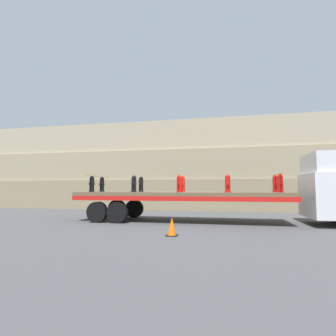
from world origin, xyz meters
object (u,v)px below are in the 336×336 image
truck_cab (336,189)px  fire_hydrant_red_near_3 (228,184)px  flatbed_trailer (168,197)px  fire_hydrant_red_near_4 (280,183)px  fire_hydrant_black_near_0 (92,184)px  fire_hydrant_black_far_0 (102,184)px  fire_hydrant_black_far_1 (141,184)px  fire_hydrant_red_near_2 (179,184)px  fire_hydrant_red_far_4 (275,184)px  fire_hydrant_red_far_2 (183,184)px  fire_hydrant_black_near_1 (134,184)px  traffic_cone (172,227)px  fire_hydrant_red_far_3 (227,184)px

truck_cab → fire_hydrant_red_near_3: (-4.40, -0.54, 0.23)m
flatbed_trailer → fire_hydrant_red_near_4: bearing=-6.3°
fire_hydrant_black_near_0 → fire_hydrant_black_far_0: (0.00, 1.08, 0.00)m
flatbed_trailer → fire_hydrant_black_far_1: bearing=160.3°
fire_hydrant_black_far_0 → fire_hydrant_red_near_2: 4.37m
fire_hydrant_red_near_3 → fire_hydrant_red_far_4: bearing=27.0°
fire_hydrant_black_far_1 → fire_hydrant_red_far_4: same height
fire_hydrant_black_near_0 → fire_hydrant_red_near_4: (8.47, 0.00, 0.00)m
fire_hydrant_red_far_4 → fire_hydrant_red_near_2: bearing=-165.7°
fire_hydrant_red_near_3 → fire_hydrant_red_near_2: bearing=180.0°
fire_hydrant_black_far_0 → fire_hydrant_red_far_2: same height
fire_hydrant_black_near_1 → traffic_cone: bearing=-52.8°
fire_hydrant_red_near_2 → fire_hydrant_red_far_2: size_ratio=1.00×
truck_cab → flatbed_trailer: 7.14m
fire_hydrant_black_far_1 → fire_hydrant_red_far_2: bearing=0.0°
fire_hydrant_red_near_3 → fire_hydrant_black_near_0: bearing=180.0°
fire_hydrant_red_near_2 → fire_hydrant_red_far_3: 2.38m
fire_hydrant_black_near_0 → fire_hydrant_black_far_1: 2.38m
fire_hydrant_black_far_0 → fire_hydrant_red_far_3: 6.36m
fire_hydrant_red_far_2 → fire_hydrant_red_far_4: same height
fire_hydrant_black_near_1 → fire_hydrant_red_far_4: (6.36, 1.08, 0.00)m
truck_cab → fire_hydrant_red_far_4: bearing=166.7°
flatbed_trailer → fire_hydrant_red_near_4: 4.92m
fire_hydrant_red_far_2 → fire_hydrant_red_far_3: 2.12m
fire_hydrant_red_near_2 → fire_hydrant_red_near_4: bearing=0.0°
flatbed_trailer → fire_hydrant_red_far_4: fire_hydrant_red_far_4 is taller
fire_hydrant_black_far_1 → fire_hydrant_black_near_1: bearing=-90.0°
fire_hydrant_red_far_3 → fire_hydrant_red_near_4: same height
truck_cab → fire_hydrant_black_far_0: 10.78m
truck_cab → flatbed_trailer: size_ratio=0.31×
fire_hydrant_black_near_1 → traffic_cone: 4.22m
flatbed_trailer → fire_hydrant_black_far_1: (-1.51, 0.54, 0.62)m
fire_hydrant_red_far_3 → fire_hydrant_red_near_3: bearing=-90.0°
fire_hydrant_black_far_0 → fire_hydrant_black_near_1: (2.12, -1.08, 0.00)m
fire_hydrant_red_far_3 → traffic_cone: bearing=-113.5°
fire_hydrant_red_near_3 → fire_hydrant_red_near_4: same height
fire_hydrant_red_far_2 → fire_hydrant_black_near_0: bearing=-165.7°
fire_hydrant_black_far_0 → fire_hydrant_black_far_1: same height
truck_cab → fire_hydrant_red_near_3: bearing=-173.0°
fire_hydrant_black_near_1 → fire_hydrant_red_near_4: bearing=0.0°
fire_hydrant_red_near_3 → fire_hydrant_red_far_4: (2.12, 1.08, 0.00)m
fire_hydrant_red_near_3 → fire_hydrant_red_far_3: (0.00, 1.08, 0.00)m
fire_hydrant_black_near_0 → fire_hydrant_red_near_2: same height
fire_hydrant_red_near_3 → fire_hydrant_red_far_3: size_ratio=1.00×
fire_hydrant_red_near_2 → fire_hydrant_red_far_4: 4.37m
fire_hydrant_black_far_0 → fire_hydrant_red_far_4: size_ratio=1.00×
fire_hydrant_black_near_0 → fire_hydrant_black_near_1: (2.12, 0.00, 0.00)m
truck_cab → fire_hydrant_red_far_3: bearing=173.0°
flatbed_trailer → truck_cab: bearing=0.0°
fire_hydrant_black_near_0 → fire_hydrant_red_far_4: same height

